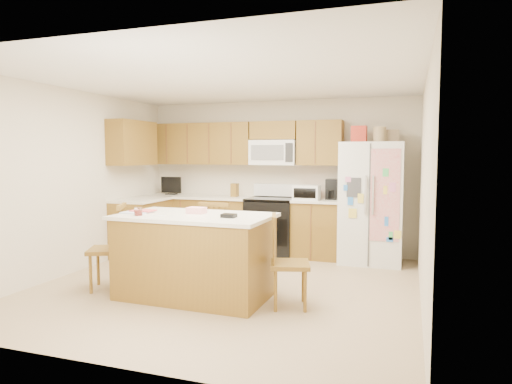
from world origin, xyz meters
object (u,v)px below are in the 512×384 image
(island, at_px, (195,255))
(windsor_chair_right, at_px, (288,264))
(refrigerator, at_px, (372,201))
(windsor_chair_left, at_px, (110,249))
(windsor_chair_back, at_px, (219,242))
(stove, at_px, (272,225))

(island, bearing_deg, windsor_chair_right, 0.29)
(refrigerator, bearing_deg, windsor_chair_left, -140.07)
(refrigerator, distance_m, island, 2.97)
(windsor_chair_left, bearing_deg, island, 2.55)
(island, distance_m, windsor_chair_back, 0.78)
(windsor_chair_left, bearing_deg, windsor_chair_right, 1.43)
(stove, relative_size, island, 0.65)
(windsor_chair_left, distance_m, windsor_chair_back, 1.35)
(refrigerator, xyz_separation_m, island, (-1.76, -2.35, -0.44))
(stove, xyz_separation_m, refrigerator, (1.57, -0.06, 0.45))
(island, relative_size, windsor_chair_right, 1.77)
(stove, relative_size, refrigerator, 0.55)
(stove, bearing_deg, windsor_chair_back, -97.84)
(windsor_chair_back, bearing_deg, windsor_chair_left, -142.37)
(windsor_chair_left, relative_size, windsor_chair_right, 1.04)
(windsor_chair_back, xyz_separation_m, windsor_chair_right, (1.12, -0.77, -0.01))
(windsor_chair_back, bearing_deg, refrigerator, 41.23)
(refrigerator, height_order, windsor_chair_right, refrigerator)
(stove, distance_m, windsor_chair_back, 1.65)
(refrigerator, height_order, windsor_chair_left, refrigerator)
(stove, relative_size, windsor_chair_left, 1.10)
(stove, bearing_deg, windsor_chair_left, -117.77)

